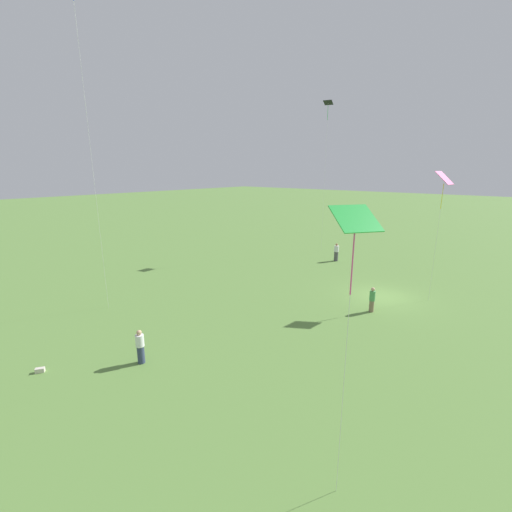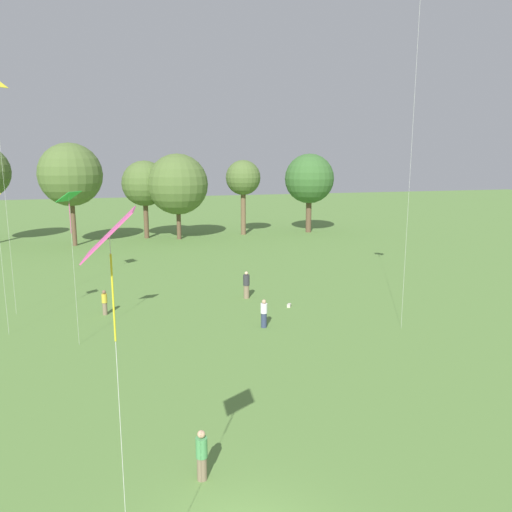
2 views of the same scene
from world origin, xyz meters
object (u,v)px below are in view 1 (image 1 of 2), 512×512
picnic_bag_1 (40,370)px  kite_1 (328,111)px  person_5 (372,300)px  person_2 (336,252)px  kite_0 (355,229)px  person_4 (140,347)px  kite_7 (444,181)px

picnic_bag_1 → kite_1: bearing=-86.1°
person_5 → kite_1: 21.67m
person_2 → person_5: bearing=98.0°
person_5 → picnic_bag_1: bearing=31.5°
person_5 → kite_0: size_ratio=0.20×
person_4 → person_5: 14.13m
person_5 → kite_1: kite_1 is taller
kite_0 → kite_7: (1.83, -17.56, 0.62)m
person_2 → person_5: size_ratio=1.09×
person_2 → kite_7: 13.47m
person_4 → kite_1: kite_1 is taller
person_4 → picnic_bag_1: size_ratio=3.95×
person_4 → picnic_bag_1: person_4 is taller
kite_7 → person_5: bearing=-156.3°
kite_0 → person_2: bearing=107.6°
person_2 → person_4: size_ratio=1.07×
person_2 → kite_7: bearing=121.9°
person_4 → kite_7: 20.59m
kite_0 → kite_7: kite_7 is taller
kite_1 → kite_7: bearing=178.8°
kite_0 → picnic_bag_1: (12.96, 3.16, -7.42)m
person_4 → person_5: person_4 is taller
person_4 → kite_7: kite_7 is taller
kite_0 → picnic_bag_1: bearing=-175.7°
person_4 → person_5: size_ratio=1.02×
person_2 → kite_7: size_ratio=0.20×
person_2 → person_5: person_2 is taller
person_2 → picnic_bag_1: (1.22, 26.22, -0.77)m
person_5 → picnic_bag_1: 18.42m
person_4 → kite_0: kite_0 is taller
person_5 → kite_7: bearing=-146.8°
person_2 → person_5: 12.61m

